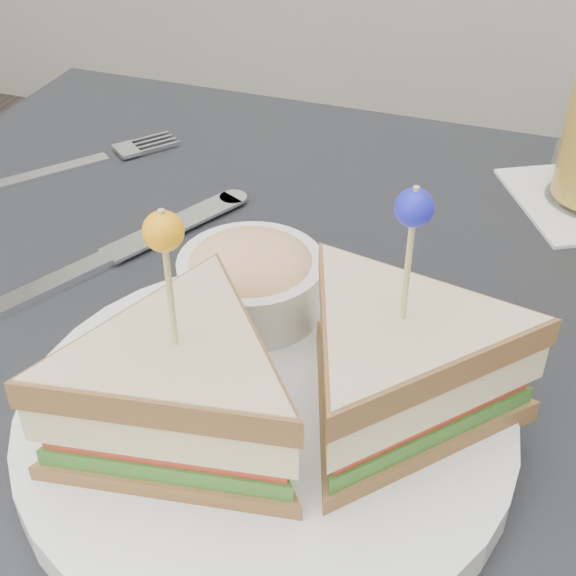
% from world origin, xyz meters
% --- Properties ---
extents(table, '(0.80, 0.80, 0.75)m').
position_xyz_m(table, '(0.00, 0.00, 0.67)').
color(table, black).
rests_on(table, ground).
extents(plate_meal, '(0.38, 0.38, 0.17)m').
position_xyz_m(plate_meal, '(0.03, -0.07, 0.80)').
color(plate_meal, white).
rests_on(plate_meal, table).
extents(cutlery_fork, '(0.14, 0.17, 0.01)m').
position_xyz_m(cutlery_fork, '(-0.26, 0.19, 0.75)').
color(cutlery_fork, white).
rests_on(cutlery_fork, table).
extents(cutlery_knife, '(0.13, 0.22, 0.01)m').
position_xyz_m(cutlery_knife, '(-0.15, 0.07, 0.75)').
color(cutlery_knife, white).
rests_on(cutlery_knife, table).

